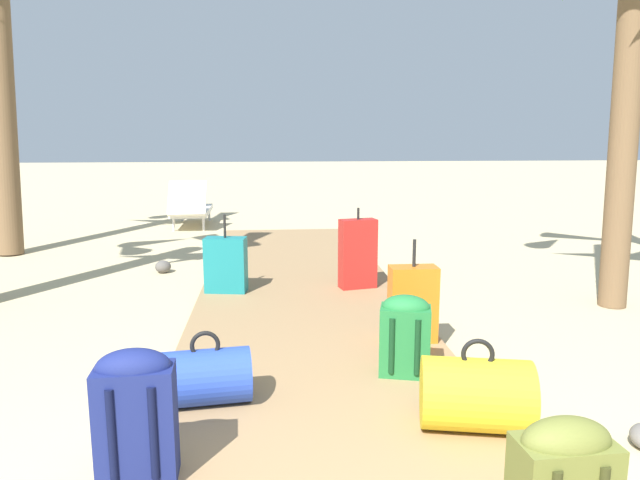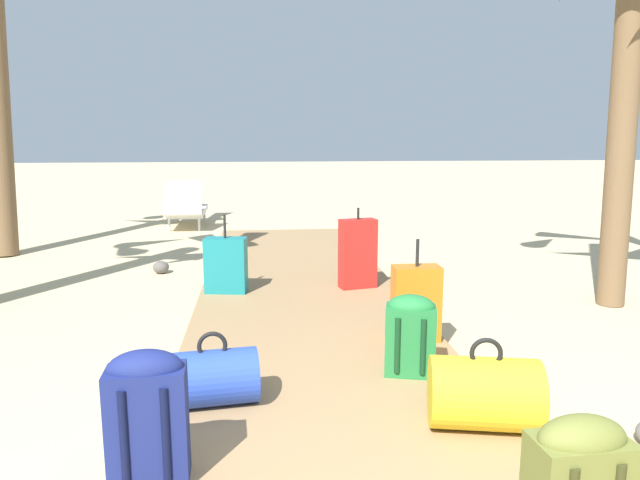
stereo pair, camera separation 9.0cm
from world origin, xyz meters
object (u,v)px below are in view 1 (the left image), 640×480
Objects in this scene: backpack_green at (405,333)px; duffel_bag_blue at (206,376)px; duffel_bag_yellow at (476,394)px; lounge_chair at (191,208)px; suitcase_red at (358,254)px; suitcase_orange at (413,304)px; backpack_navy at (136,412)px; suitcase_teal at (226,265)px.

backpack_green is 1.23m from duffel_bag_blue.
backpack_green reaches higher than duffel_bag_yellow.
suitcase_red is at bearing -64.28° from lounge_chair.
backpack_green is 0.74m from duffel_bag_yellow.
duffel_bag_blue is 1.44m from duffel_bag_yellow.
backpack_green is at bearing -108.34° from suitcase_orange.
backpack_green is at bearing 35.51° from backpack_navy.
duffel_bag_blue is 1.64m from suitcase_orange.
suitcase_orange is at bearing -83.64° from suitcase_red.
duffel_bag_yellow is (0.20, -0.71, -0.08)m from backpack_green.
backpack_green is 2.09m from suitcase_red.
suitcase_orange is at bearing -45.66° from suitcase_teal.
backpack_navy is 0.75m from duffel_bag_blue.
suitcase_teal is 0.48× the size of lounge_chair.
backpack_navy is 0.79× the size of suitcase_orange.
backpack_green is 2.39m from suitcase_teal.
suitcase_orange is at bearing 44.80° from backpack_navy.
lounge_chair is (-0.96, 6.88, 0.09)m from duffel_bag_blue.
suitcase_red is 2.80m from duffel_bag_yellow.
backpack_navy is 3.06m from suitcase_teal.
backpack_green is 0.65× the size of suitcase_red.
duffel_bag_yellow is 0.82× the size of suitcase_teal.
suitcase_red is (1.21, 2.38, 0.18)m from duffel_bag_blue.
duffel_bag_yellow is 7.66m from lounge_chair.
suitcase_red reaches higher than backpack_navy.
suitcase_red is 1.29× the size of duffel_bag_yellow.
duffel_bag_blue is 0.85× the size of duffel_bag_yellow.
suitcase_orange is 0.49× the size of lounge_chair.
lounge_chair is at bearing 101.26° from suitcase_teal.
duffel_bag_yellow is (1.38, -0.41, 0.03)m from duffel_bag_blue.
suitcase_orange is at bearing 32.60° from duffel_bag_blue.
backpack_navy is 0.39× the size of lounge_chair.
duffel_bag_blue is at bearing -147.40° from suitcase_orange.
backpack_navy is 1.63m from duffel_bag_yellow.
duffel_bag_blue is at bearing -165.94° from backpack_green.
suitcase_teal reaches higher than backpack_green.
duffel_bag_yellow is 3.11m from suitcase_teal.
suitcase_teal is (0.17, 3.05, -0.05)m from backpack_navy.
suitcase_teal is at bearing 117.50° from duffel_bag_yellow.
suitcase_orange is (1.60, 1.59, -0.03)m from backpack_navy.
suitcase_teal is (-1.26, -0.04, -0.08)m from suitcase_red.
suitcase_red reaches higher than suitcase_teal.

